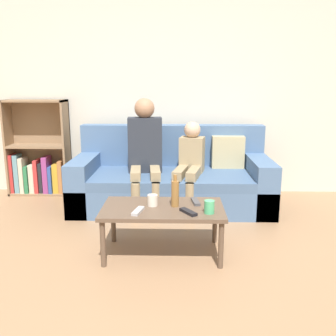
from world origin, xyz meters
TOP-DOWN VIEW (x-y plane):
  - ground_plane at (0.00, 0.00)m, footprint 22.00×22.00m
  - wall_back at (0.00, 2.62)m, footprint 12.00×0.06m
  - couch at (0.16, 2.04)m, footprint 2.10×0.94m
  - bookshelf at (-1.47, 2.46)m, footprint 0.72×0.28m
  - coffee_table at (0.10, 0.82)m, footprint 0.94×0.53m
  - person_adult at (-0.13, 1.95)m, footprint 0.38×0.67m
  - person_child at (0.34, 1.91)m, footprint 0.37×0.68m
  - cup_near at (0.44, 0.69)m, footprint 0.08×0.08m
  - cup_far at (0.01, 0.85)m, footprint 0.08×0.08m
  - tv_remote_0 at (0.29, 0.68)m, footprint 0.13×0.17m
  - tv_remote_1 at (-0.08, 0.69)m, footprint 0.09×0.18m
  - tv_remote_2 at (0.36, 0.93)m, footprint 0.07×0.18m
  - bottle at (0.19, 0.84)m, footprint 0.06×0.06m

SIDE VIEW (x-z plane):
  - ground_plane at x=0.00m, z-range 0.00..0.00m
  - couch at x=0.16m, z-range -0.15..0.70m
  - coffee_table at x=0.10m, z-range 0.15..0.54m
  - tv_remote_0 at x=0.29m, z-range 0.39..0.41m
  - tv_remote_1 at x=-0.08m, z-range 0.39..0.41m
  - tv_remote_2 at x=0.36m, z-range 0.39..0.41m
  - bookshelf at x=-1.47m, z-range -0.15..0.98m
  - cup_far at x=0.01m, z-range 0.39..0.48m
  - cup_near at x=0.44m, z-range 0.39..0.49m
  - bottle at x=0.19m, z-range 0.37..0.62m
  - person_child at x=0.34m, z-range 0.06..0.98m
  - person_adult at x=-0.13m, z-range 0.07..1.25m
  - wall_back at x=0.00m, z-range 0.00..2.60m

